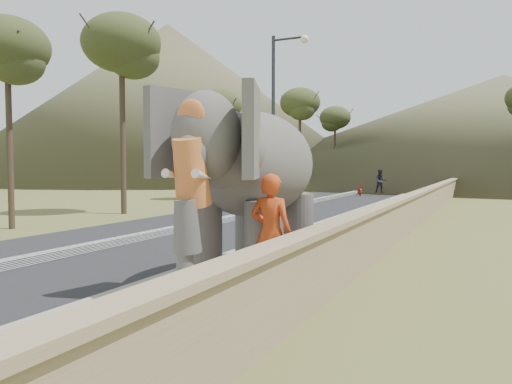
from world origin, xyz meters
TOP-DOWN VIEW (x-y plane):
  - ground at (0.00, 0.00)m, footprint 160.00×160.00m
  - road at (-5.00, 10.00)m, footprint 7.00×120.00m
  - median at (-5.00, 10.00)m, footprint 0.35×120.00m
  - walkway at (0.00, 10.00)m, footprint 3.00×120.00m
  - parapet at (1.65, 10.00)m, footprint 0.30×120.00m
  - lamppost at (-4.69, 16.65)m, footprint 1.76×0.36m
  - signboard at (-4.50, 16.02)m, footprint 0.60×0.08m
  - hill_left at (-38.00, 55.00)m, footprint 60.00×60.00m
  - hill_far at (5.00, 70.00)m, footprint 80.00×80.00m
  - elephant_and_man at (0.02, 4.25)m, footprint 2.52×4.55m
  - motorcyclist at (-3.54, 29.86)m, footprint 2.43×1.84m
  - trees at (2.17, 28.90)m, footprint 47.40×40.84m

SIDE VIEW (x-z plane):
  - ground at x=0.00m, z-range 0.00..0.00m
  - road at x=-5.00m, z-range 0.00..0.03m
  - walkway at x=0.00m, z-range 0.00..0.15m
  - median at x=-5.00m, z-range 0.00..0.22m
  - parapet at x=1.65m, z-range 0.00..1.10m
  - motorcyclist at x=-3.54m, z-range -0.21..1.66m
  - signboard at x=-4.50m, z-range 0.44..2.84m
  - elephant_and_man at x=0.02m, z-range 0.14..3.37m
  - trees at x=2.17m, z-range -0.48..8.51m
  - lamppost at x=-4.69m, z-range 0.87..8.87m
  - hill_far at x=5.00m, z-range 0.00..14.00m
  - hill_left at x=-38.00m, z-range 0.00..22.00m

